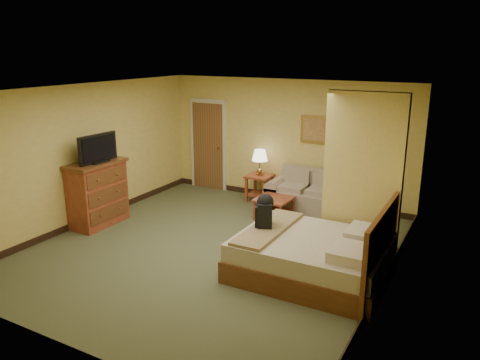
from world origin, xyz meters
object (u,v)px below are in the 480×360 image
Objects in this scene: dresser at (98,193)px; bed at (316,256)px; loveseat at (308,197)px; coffee_table at (274,204)px.

dresser reaches higher than bed.
loveseat is 4.13m from dresser.
coffee_table is 3.33m from dresser.
loveseat reaches higher than coffee_table.
loveseat is 2.47× the size of coffee_table.
dresser reaches higher than coffee_table.
bed reaches higher than coffee_table.
coffee_table is (-0.42, -0.77, 0.03)m from loveseat.
dresser is 0.56× the size of bed.
dresser is (-2.75, -1.86, 0.31)m from coffee_table.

